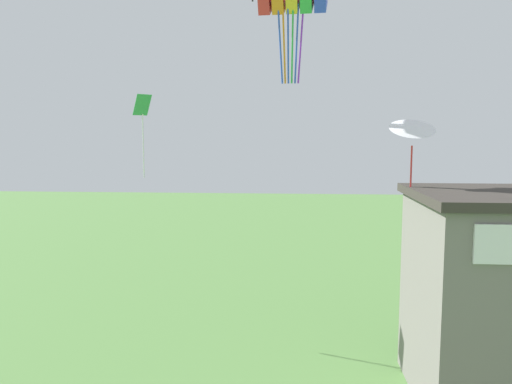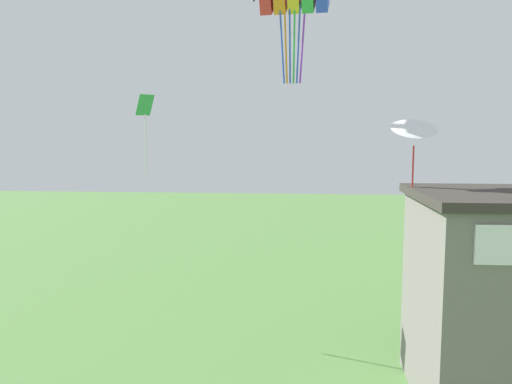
{
  "view_description": "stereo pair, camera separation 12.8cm",
  "coord_description": "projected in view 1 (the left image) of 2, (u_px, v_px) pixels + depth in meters",
  "views": [
    {
      "loc": [
        0.84,
        -3.6,
        7.22
      ],
      "look_at": [
        0.0,
        7.53,
        5.99
      ],
      "focal_mm": 35.0,
      "sensor_mm": 36.0,
      "label": 1
    },
    {
      "loc": [
        0.97,
        -3.59,
        7.22
      ],
      "look_at": [
        0.0,
        7.53,
        5.99
      ],
      "focal_mm": 35.0,
      "sensor_mm": 36.0,
      "label": 2
    }
  ],
  "objects": [
    {
      "name": "kite_green_diamond",
      "position": [
        143.0,
        120.0,
        18.8
      ],
      "size": [
        0.72,
        0.73,
        3.13
      ],
      "color": "green"
    },
    {
      "name": "kite_white_delta",
      "position": [
        413.0,
        128.0,
        14.15
      ],
      "size": [
        1.34,
        1.26,
        2.08
      ],
      "color": "white"
    }
  ]
}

